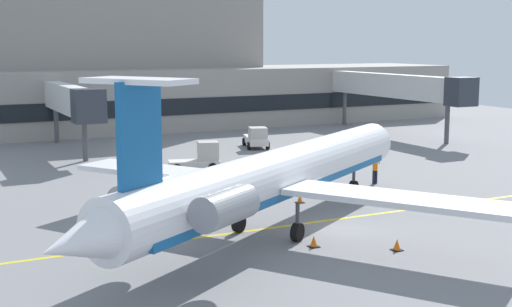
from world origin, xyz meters
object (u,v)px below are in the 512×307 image
object	(u,v)px
regional_jet	(275,176)
marshaller	(375,170)
pushback_tractor	(201,158)
belt_loader	(256,138)

from	to	relation	value
regional_jet	marshaller	distance (m)	14.38
pushback_tractor	marshaller	size ratio (longest dim) A/B	2.09
belt_loader	marshaller	xyz separation A→B (m)	(-0.17, -18.20, 0.07)
regional_jet	belt_loader	bearing A→B (deg)	65.18
regional_jet	marshaller	size ratio (longest dim) A/B	13.98
marshaller	pushback_tractor	bearing A→B (deg)	131.53
belt_loader	marshaller	bearing A→B (deg)	-90.53
belt_loader	regional_jet	bearing A→B (deg)	-114.82
pushback_tractor	belt_loader	xyz separation A→B (m)	(8.87, 8.38, -0.08)
pushback_tractor	marshaller	bearing A→B (deg)	-48.47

